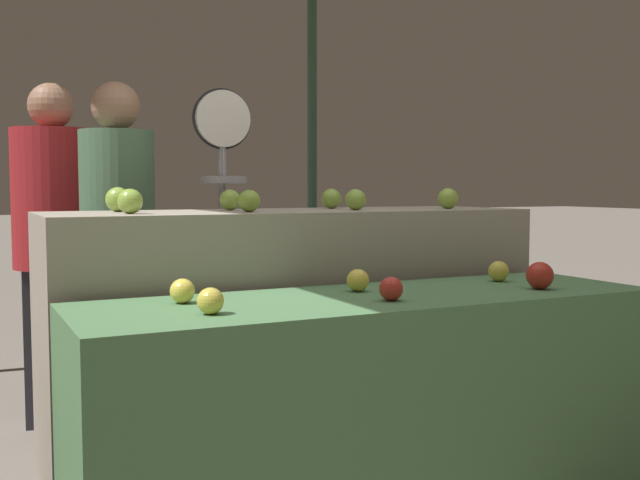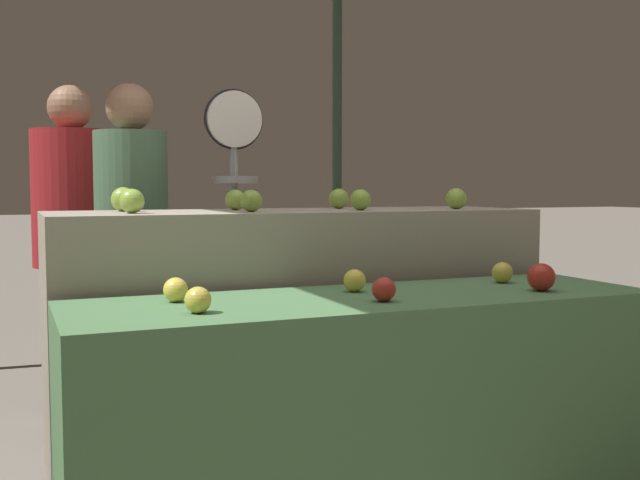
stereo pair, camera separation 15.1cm
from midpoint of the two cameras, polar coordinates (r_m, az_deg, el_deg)
name	(u,v)px [view 2 (the right image)]	position (r m, az deg, el deg)	size (l,w,h in m)	color
display_counter_front	(368,427)	(2.35, 5.60, -14.04)	(1.79, 0.55, 0.80)	#4C7A4C
display_counter_back	(297,349)	(2.84, -0.19, -8.31)	(1.79, 0.55, 1.04)	gray
apple_front_0	(198,300)	(1.96, -7.11, -4.56)	(0.07, 0.07, 0.07)	gold
apple_front_1	(384,289)	(2.15, 6.89, -3.76)	(0.07, 0.07, 0.07)	#B72D23
apple_front_2	(541,277)	(2.47, 18.20, -2.71)	(0.09, 0.09, 0.09)	#AD281E
apple_front_3	(176,290)	(2.15, -8.98, -3.78)	(0.07, 0.07, 0.07)	yellow
apple_front_4	(356,280)	(2.34, 4.60, -3.10)	(0.07, 0.07, 0.07)	yellow
apple_front_5	(502,273)	(2.64, 15.33, -2.41)	(0.07, 0.07, 0.07)	gold
apple_back_0	(132,201)	(2.51, -12.47, 2.91)	(0.08, 0.08, 0.08)	#84AD3D
apple_back_1	(251,201)	(2.59, -3.60, 2.99)	(0.08, 0.08, 0.08)	#7AA338
apple_back_2	(360,200)	(2.78, 4.66, 3.08)	(0.08, 0.08, 0.08)	#84AD3D
apple_back_3	(456,199)	(2.98, 11.78, 3.10)	(0.08, 0.08, 0.08)	#84AD3D
apple_back_4	(123,199)	(2.71, -13.22, 3.04)	(0.09, 0.09, 0.09)	#84AD3D
apple_back_5	(235,200)	(2.80, -4.93, 3.06)	(0.08, 0.08, 0.08)	#84AD3D
apple_back_6	(339,199)	(2.97, 2.90, 3.16)	(0.08, 0.08, 0.08)	#84AD3D
produce_scale	(235,189)	(3.29, -5.23, 3.91)	(0.26, 0.20, 1.56)	#99999E
person_vendor_at_scale	(132,235)	(3.37, -12.90, 0.34)	(0.33, 0.33, 1.58)	#2D2D38
person_customer_left	(73,230)	(3.76, -17.22, 0.72)	(0.44, 0.44, 1.61)	#2D2D38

